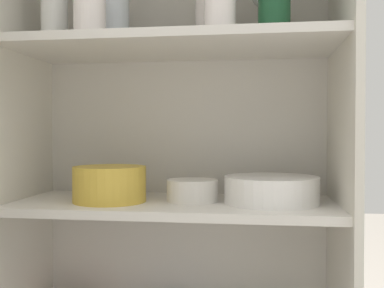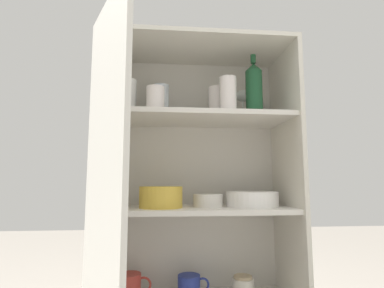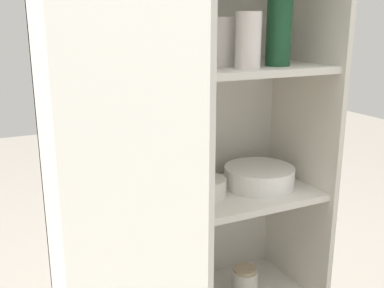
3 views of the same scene
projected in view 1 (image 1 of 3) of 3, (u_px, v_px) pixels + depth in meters
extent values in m
cube|color=silver|center=(184.00, 192.00, 1.24)|extent=(0.80, 0.02, 1.35)
cube|color=silver|center=(22.00, 198.00, 1.13)|extent=(0.02, 0.35, 1.35)
cube|color=silver|center=(342.00, 204.00, 1.03)|extent=(0.02, 0.35, 1.35)
cube|color=silver|center=(174.00, 205.00, 1.08)|extent=(0.76, 0.31, 0.02)
cube|color=silver|center=(174.00, 46.00, 1.07)|extent=(0.76, 0.31, 0.02)
cylinder|color=white|center=(115.00, 18.00, 1.13)|extent=(0.07, 0.07, 0.15)
cylinder|color=silver|center=(90.00, 15.00, 1.01)|extent=(0.07, 0.07, 0.10)
cylinder|color=silver|center=(212.00, 14.00, 1.07)|extent=(0.08, 0.08, 0.13)
cylinder|color=white|center=(54.00, 14.00, 1.09)|extent=(0.06, 0.06, 0.14)
cylinder|color=white|center=(266.00, 44.00, 1.10)|extent=(0.07, 0.07, 0.01)
cylinder|color=white|center=(266.00, 25.00, 1.10)|extent=(0.01, 0.01, 0.08)
cylinder|color=white|center=(271.00, 201.00, 1.05)|extent=(0.22, 0.22, 0.01)
cylinder|color=white|center=(271.00, 197.00, 1.05)|extent=(0.22, 0.22, 0.01)
cylinder|color=white|center=(271.00, 194.00, 1.05)|extent=(0.22, 0.22, 0.01)
cylinder|color=white|center=(271.00, 190.00, 1.05)|extent=(0.22, 0.22, 0.01)
cylinder|color=white|center=(271.00, 186.00, 1.05)|extent=(0.22, 0.22, 0.01)
cylinder|color=white|center=(271.00, 182.00, 1.05)|extent=(0.22, 0.22, 0.01)
cylinder|color=white|center=(271.00, 178.00, 1.05)|extent=(0.22, 0.22, 0.01)
cylinder|color=gold|center=(110.00, 184.00, 1.07)|extent=(0.17, 0.17, 0.08)
torus|color=gold|center=(110.00, 168.00, 1.07)|extent=(0.17, 0.17, 0.01)
cylinder|color=silver|center=(192.00, 190.00, 1.08)|extent=(0.12, 0.12, 0.05)
torus|color=silver|center=(192.00, 181.00, 1.08)|extent=(0.12, 0.12, 0.01)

